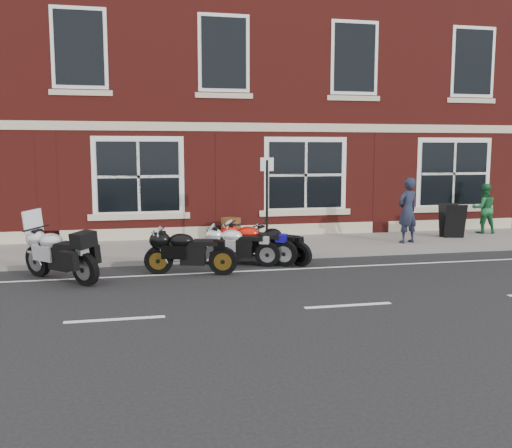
# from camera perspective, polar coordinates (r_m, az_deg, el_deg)

# --- Properties ---
(ground) EXTENTS (80.00, 80.00, 0.00)m
(ground) POSITION_cam_1_polar(r_m,az_deg,el_deg) (13.04, 4.40, -4.68)
(ground) COLOR black
(ground) RESTS_ON ground
(sidewalk) EXTENTS (30.00, 3.00, 0.12)m
(sidewalk) POSITION_cam_1_polar(r_m,az_deg,el_deg) (15.87, 1.32, -2.26)
(sidewalk) COLOR slate
(sidewalk) RESTS_ON ground
(kerb) EXTENTS (30.00, 0.16, 0.12)m
(kerb) POSITION_cam_1_polar(r_m,az_deg,el_deg) (14.37, 2.79, -3.29)
(kerb) COLOR slate
(kerb) RESTS_ON ground
(pub_building) EXTENTS (24.00, 12.00, 12.00)m
(pub_building) POSITION_cam_1_polar(r_m,az_deg,el_deg) (23.24, -3.10, 15.49)
(pub_building) COLOR #5E1814
(pub_building) RESTS_ON ground
(moto_touring_silver) EXTENTS (1.65, 1.71, 1.47)m
(moto_touring_silver) POSITION_cam_1_polar(r_m,az_deg,el_deg) (12.64, -19.05, -2.69)
(moto_touring_silver) COLOR black
(moto_touring_silver) RESTS_ON ground
(moto_sport_red) EXTENTS (1.80, 1.19, 0.92)m
(moto_sport_red) POSITION_cam_1_polar(r_m,az_deg,el_deg) (13.65, -0.10, -1.86)
(moto_sport_red) COLOR black
(moto_sport_red) RESTS_ON ground
(moto_sport_black) EXTENTS (2.02, 0.66, 0.92)m
(moto_sport_black) POSITION_cam_1_polar(r_m,az_deg,el_deg) (12.62, -6.73, -2.66)
(moto_sport_black) COLOR black
(moto_sport_black) RESTS_ON ground
(moto_sport_silver) EXTENTS (1.84, 0.82, 0.87)m
(moto_sport_silver) POSITION_cam_1_polar(r_m,az_deg,el_deg) (13.51, -1.80, -2.09)
(moto_sport_silver) COLOR black
(moto_sport_silver) RESTS_ON ground
(moto_naked_black) EXTENTS (1.20, 1.57, 0.84)m
(moto_naked_black) POSITION_cam_1_polar(r_m,az_deg,el_deg) (13.87, 2.32, -1.91)
(moto_naked_black) COLOR black
(moto_naked_black) RESTS_ON ground
(pedestrian_left) EXTENTS (0.77, 0.63, 1.84)m
(pedestrian_left) POSITION_cam_1_polar(r_m,az_deg,el_deg) (16.58, 14.91, 1.32)
(pedestrian_left) COLOR #1D2134
(pedestrian_left) RESTS_ON sidewalk
(pedestrian_right) EXTENTS (0.86, 0.73, 1.56)m
(pedestrian_right) POSITION_cam_1_polar(r_m,az_deg,el_deg) (19.30, 21.82, 1.45)
(pedestrian_right) COLOR #1C6432
(pedestrian_right) RESTS_ON sidewalk
(a_board_sign) EXTENTS (0.67, 0.51, 1.02)m
(a_board_sign) POSITION_cam_1_polar(r_m,az_deg,el_deg) (18.02, 19.02, 0.32)
(a_board_sign) COLOR black
(a_board_sign) RESTS_ON sidewalk
(barrel_planter) EXTENTS (0.60, 0.60, 0.67)m
(barrel_planter) POSITION_cam_1_polar(r_m,az_deg,el_deg) (16.42, -2.52, -0.55)
(barrel_planter) COLOR #441D12
(barrel_planter) RESTS_ON sidewalk
(parking_sign) EXTENTS (0.34, 0.06, 2.42)m
(parking_sign) POSITION_cam_1_polar(r_m,az_deg,el_deg) (14.64, 1.10, 2.67)
(parking_sign) COLOR black
(parking_sign) RESTS_ON sidewalk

